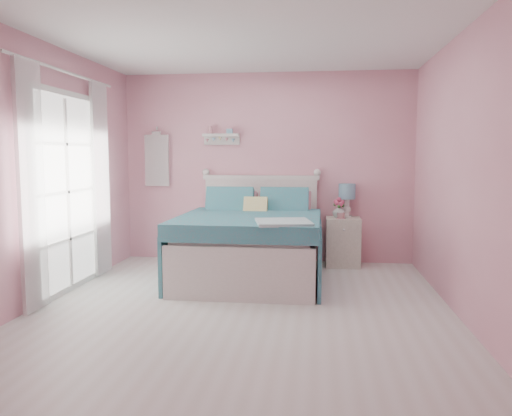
% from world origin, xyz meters
% --- Properties ---
extents(floor, '(4.50, 4.50, 0.00)m').
position_xyz_m(floor, '(0.00, 0.00, 0.00)').
color(floor, beige).
rests_on(floor, ground).
extents(room_shell, '(4.50, 4.50, 4.50)m').
position_xyz_m(room_shell, '(0.00, 0.00, 1.58)').
color(room_shell, '#CD8293').
rests_on(room_shell, floor).
extents(bed, '(1.64, 2.07, 1.20)m').
position_xyz_m(bed, '(-0.08, 1.21, 0.41)').
color(bed, silver).
rests_on(bed, floor).
extents(nightstand, '(0.45, 0.44, 0.65)m').
position_xyz_m(nightstand, '(1.05, 2.01, 0.33)').
color(nightstand, beige).
rests_on(nightstand, floor).
extents(table_lamp, '(0.22, 0.22, 0.45)m').
position_xyz_m(table_lamp, '(1.10, 2.12, 0.96)').
color(table_lamp, white).
rests_on(table_lamp, nightstand).
extents(vase, '(0.18, 0.18, 0.17)m').
position_xyz_m(vase, '(0.99, 2.00, 0.73)').
color(vase, silver).
rests_on(vase, nightstand).
extents(teacup, '(0.12, 0.12, 0.08)m').
position_xyz_m(teacup, '(1.01, 1.91, 0.69)').
color(teacup, tan).
rests_on(teacup, nightstand).
extents(roses, '(0.14, 0.11, 0.12)m').
position_xyz_m(roses, '(0.99, 1.99, 0.86)').
color(roses, '#D44873').
rests_on(roses, vase).
extents(wall_shelf, '(0.50, 0.15, 0.25)m').
position_xyz_m(wall_shelf, '(-0.63, 2.19, 1.73)').
color(wall_shelf, silver).
rests_on(wall_shelf, room_shell).
extents(hanging_dress, '(0.34, 0.03, 0.72)m').
position_xyz_m(hanging_dress, '(-1.55, 2.18, 1.40)').
color(hanging_dress, white).
rests_on(hanging_dress, room_shell).
extents(french_door, '(0.04, 1.32, 2.16)m').
position_xyz_m(french_door, '(-1.97, 0.40, 1.07)').
color(french_door, silver).
rests_on(french_door, floor).
extents(curtain_near, '(0.04, 0.40, 2.32)m').
position_xyz_m(curtain_near, '(-1.92, -0.34, 1.18)').
color(curtain_near, white).
rests_on(curtain_near, floor).
extents(curtain_far, '(0.04, 0.40, 2.32)m').
position_xyz_m(curtain_far, '(-1.92, 1.14, 1.18)').
color(curtain_far, white).
rests_on(curtain_far, floor).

